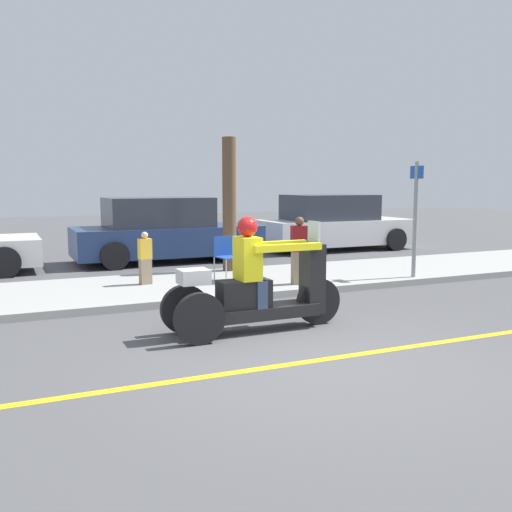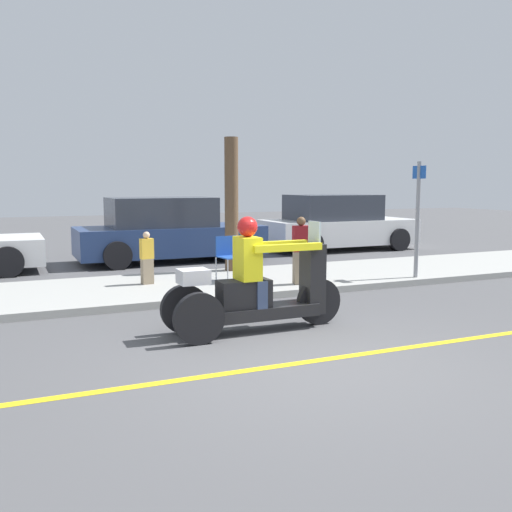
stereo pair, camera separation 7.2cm
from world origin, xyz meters
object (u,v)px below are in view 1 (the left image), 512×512
object	(u,v)px
parked_car_lot_right	(165,232)
folding_chair_curbside	(228,254)
motorcycle_trike	(256,290)
street_sign	(415,215)
parked_car_lot_center	(333,224)
spectator_near_curb	(299,252)
spectator_mid_group	(145,259)
tree_trunk	(229,205)

from	to	relation	value
parked_car_lot_right	folding_chair_curbside	bearing A→B (deg)	-88.08
motorcycle_trike	street_sign	size ratio (longest dim) A/B	1.11
parked_car_lot_right	street_sign	world-z (taller)	street_sign
folding_chair_curbside	parked_car_lot_right	size ratio (longest dim) A/B	0.18
folding_chair_curbside	street_sign	distance (m)	3.65
folding_chair_curbside	parked_car_lot_center	distance (m)	6.62
spectator_near_curb	parked_car_lot_right	bearing A→B (deg)	103.76
motorcycle_trike	spectator_near_curb	size ratio (longest dim) A/B	2.02
spectator_near_curb	folding_chair_curbside	bearing A→B (deg)	140.31
parked_car_lot_center	motorcycle_trike	bearing A→B (deg)	-128.09
motorcycle_trike	street_sign	distance (m)	4.79
spectator_mid_group	tree_trunk	xyz separation A→B (m)	(1.98, 0.92, 0.91)
spectator_near_curb	parked_car_lot_center	distance (m)	6.54
tree_trunk	spectator_mid_group	bearing A→B (deg)	-155.23
parked_car_lot_right	street_sign	xyz separation A→B (m)	(3.54, -4.97, 0.58)
spectator_near_curb	parked_car_lot_center	bearing A→B (deg)	52.60
parked_car_lot_center	tree_trunk	world-z (taller)	tree_trunk
spectator_mid_group	folding_chair_curbside	world-z (taller)	spectator_mid_group
folding_chair_curbside	parked_car_lot_center	xyz separation A→B (m)	(5.00, 4.34, 0.12)
folding_chair_curbside	spectator_mid_group	bearing A→B (deg)	170.47
spectator_near_curb	parked_car_lot_center	size ratio (longest dim) A/B	0.27
folding_chair_curbside	parked_car_lot_right	xyz separation A→B (m)	(-0.13, 3.88, 0.11)
folding_chair_curbside	street_sign	world-z (taller)	street_sign
street_sign	spectator_near_curb	bearing A→B (deg)	174.39
spectator_mid_group	street_sign	distance (m)	5.13
parked_car_lot_right	tree_trunk	world-z (taller)	tree_trunk
spectator_mid_group	folding_chair_curbside	size ratio (longest dim) A/B	1.15
parked_car_lot_center	street_sign	xyz separation A→B (m)	(-1.59, -5.43, 0.57)
spectator_near_curb	motorcycle_trike	bearing A→B (deg)	-129.61
tree_trunk	street_sign	xyz separation A→B (m)	(2.91, -2.25, -0.16)
spectator_mid_group	street_sign	xyz separation A→B (m)	(4.89, -1.34, 0.74)
motorcycle_trike	parked_car_lot_center	bearing A→B (deg)	51.91
motorcycle_trike	tree_trunk	xyz separation A→B (m)	(1.35, 4.30, 0.94)
spectator_near_curb	parked_car_lot_center	world-z (taller)	parked_car_lot_center
parked_car_lot_center	street_sign	bearing A→B (deg)	-106.33
parked_car_lot_center	street_sign	world-z (taller)	street_sign
motorcycle_trike	tree_trunk	distance (m)	4.60
spectator_near_curb	street_sign	world-z (taller)	street_sign
tree_trunk	street_sign	size ratio (longest dim) A/B	1.24
parked_car_lot_center	tree_trunk	bearing A→B (deg)	-144.81
motorcycle_trike	parked_car_lot_center	xyz separation A→B (m)	(5.86, 7.47, 0.21)
street_sign	spectator_mid_group	bearing A→B (deg)	164.71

